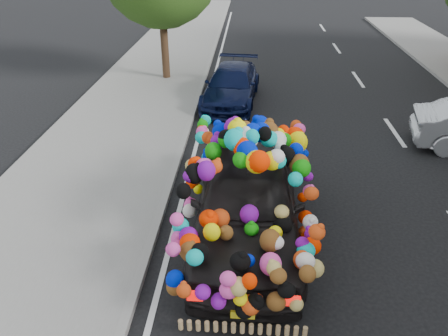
% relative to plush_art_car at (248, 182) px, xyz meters
% --- Properties ---
extents(ground, '(100.00, 100.00, 0.00)m').
position_rel_plush_art_car_xyz_m(ground, '(0.59, 0.03, -1.18)').
color(ground, black).
rests_on(ground, ground).
extents(sidewalk, '(4.00, 60.00, 0.12)m').
position_rel_plush_art_car_xyz_m(sidewalk, '(-3.71, 0.03, -1.12)').
color(sidewalk, gray).
rests_on(sidewalk, ground).
extents(kerb, '(0.15, 60.00, 0.13)m').
position_rel_plush_art_car_xyz_m(kerb, '(-1.76, 0.03, -1.11)').
color(kerb, gray).
rests_on(kerb, ground).
extents(plush_art_car, '(2.35, 5.03, 2.29)m').
position_rel_plush_art_car_xyz_m(plush_art_car, '(0.00, 0.00, 0.00)').
color(plush_art_car, black).
rests_on(plush_art_car, ground).
extents(navy_sedan, '(2.01, 4.18, 1.17)m').
position_rel_plush_art_car_xyz_m(navy_sedan, '(-0.61, 7.23, -0.59)').
color(navy_sedan, black).
rests_on(navy_sedan, ground).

